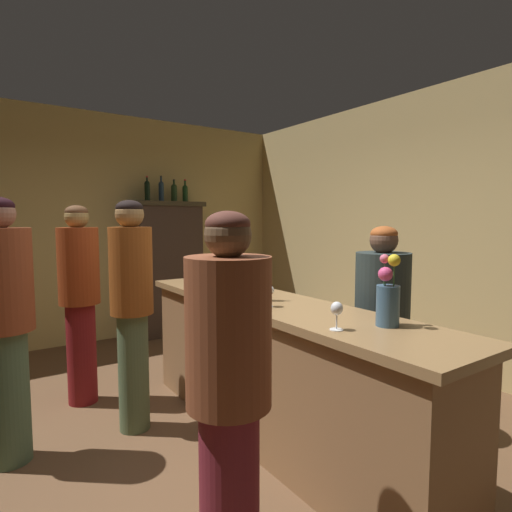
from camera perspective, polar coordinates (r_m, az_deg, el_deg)
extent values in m
plane|color=brown|center=(3.17, -6.90, -24.26)|extent=(7.84, 7.84, 0.00)
cube|color=tan|center=(5.68, -21.65, 3.57)|extent=(5.37, 0.12, 2.89)
cube|color=tan|center=(4.66, 23.61, 3.27)|extent=(0.12, 6.15, 2.89)
cube|color=brown|center=(3.05, 2.62, -15.79)|extent=(0.56, 2.75, 0.93)
cube|color=olive|center=(2.92, 2.66, -6.74)|extent=(0.63, 2.86, 0.05)
cube|color=#32241D|center=(5.73, -11.85, -1.69)|extent=(0.88, 0.32, 1.79)
cube|color=#312A1B|center=(5.69, -12.01, 6.98)|extent=(0.96, 0.38, 0.06)
cylinder|color=#274729|center=(3.49, -4.02, -2.52)|extent=(0.08, 0.08, 0.22)
sphere|color=#274729|center=(3.48, -4.04, -0.68)|extent=(0.08, 0.08, 0.08)
cylinder|color=#274729|center=(3.47, -4.04, 0.03)|extent=(0.03, 0.03, 0.09)
cylinder|color=gold|center=(3.47, -4.04, 0.89)|extent=(0.03, 0.03, 0.02)
cylinder|color=#163722|center=(3.26, -2.21, -3.09)|extent=(0.07, 0.07, 0.22)
sphere|color=#163722|center=(3.25, -2.21, -1.19)|extent=(0.07, 0.07, 0.07)
cylinder|color=#163722|center=(3.25, -2.22, -0.37)|extent=(0.03, 0.03, 0.09)
cylinder|color=gold|center=(3.24, -2.22, 0.60)|extent=(0.03, 0.03, 0.02)
cylinder|color=#2E4A35|center=(2.93, 1.31, -4.30)|extent=(0.06, 0.06, 0.19)
sphere|color=#2E4A35|center=(2.92, 1.31, -2.47)|extent=(0.06, 0.06, 0.06)
cylinder|color=#2E4A35|center=(2.91, 1.31, -1.55)|extent=(0.02, 0.02, 0.09)
cylinder|color=black|center=(2.90, 1.32, -0.47)|extent=(0.02, 0.02, 0.02)
cylinder|color=white|center=(3.51, -0.69, -4.28)|extent=(0.07, 0.07, 0.00)
cylinder|color=white|center=(3.50, -0.69, -3.61)|extent=(0.01, 0.01, 0.08)
ellipsoid|color=white|center=(3.49, -0.69, -2.46)|extent=(0.07, 0.07, 0.06)
ellipsoid|color=maroon|center=(3.50, -0.69, -2.75)|extent=(0.06, 0.06, 0.03)
cylinder|color=white|center=(2.75, 1.76, -6.89)|extent=(0.06, 0.06, 0.00)
cylinder|color=white|center=(2.74, 1.77, -6.06)|extent=(0.01, 0.01, 0.08)
ellipsoid|color=white|center=(2.73, 1.77, -4.66)|extent=(0.07, 0.07, 0.06)
ellipsoid|color=maroon|center=(2.73, 1.77, -5.00)|extent=(0.06, 0.06, 0.02)
cylinder|color=white|center=(2.22, 10.93, -9.83)|extent=(0.07, 0.07, 0.00)
cylinder|color=white|center=(2.21, 10.95, -8.86)|extent=(0.01, 0.01, 0.07)
ellipsoid|color=white|center=(2.20, 10.98, -7.04)|extent=(0.06, 0.06, 0.07)
cylinder|color=#385872|center=(2.35, 17.55, -6.51)|extent=(0.12, 0.12, 0.22)
cylinder|color=#38602D|center=(2.36, 18.32, -3.34)|extent=(0.01, 0.01, 0.21)
sphere|color=yellow|center=(2.35, 18.39, -0.83)|extent=(0.04, 0.04, 0.04)
cylinder|color=#38602D|center=(2.34, 17.07, -3.14)|extent=(0.01, 0.01, 0.23)
sphere|color=#D55B77|center=(2.33, 17.15, -0.37)|extent=(0.05, 0.05, 0.05)
cylinder|color=#38602D|center=(2.31, 17.21, -4.22)|extent=(0.01, 0.01, 0.15)
sphere|color=#D34379|center=(2.30, 17.26, -2.38)|extent=(0.08, 0.08, 0.08)
cylinder|color=#38602D|center=(2.29, 18.28, -3.37)|extent=(0.01, 0.01, 0.23)
sphere|color=yellow|center=(2.28, 18.36, -0.55)|extent=(0.06, 0.06, 0.06)
cylinder|color=white|center=(3.59, -2.54, -4.03)|extent=(0.14, 0.14, 0.01)
cylinder|color=black|center=(5.60, -14.64, 8.42)|extent=(0.07, 0.07, 0.22)
sphere|color=black|center=(5.61, -14.66, 9.56)|extent=(0.07, 0.07, 0.07)
cylinder|color=black|center=(5.61, -14.67, 9.96)|extent=(0.02, 0.02, 0.08)
cylinder|color=red|center=(5.62, -14.68, 10.44)|extent=(0.03, 0.03, 0.02)
cylinder|color=#1B2E3F|center=(5.67, -12.81, 8.42)|extent=(0.07, 0.07, 0.23)
sphere|color=#1B2E3F|center=(5.68, -12.83, 9.56)|extent=(0.07, 0.07, 0.07)
cylinder|color=#1B2E3F|center=(5.68, -12.84, 10.02)|extent=(0.02, 0.02, 0.09)
cylinder|color=black|center=(5.69, -12.85, 10.56)|extent=(0.03, 0.03, 0.02)
cylinder|color=#1C3318|center=(5.74, -11.12, 8.26)|extent=(0.08, 0.08, 0.20)
sphere|color=#1C3318|center=(5.75, -11.14, 9.23)|extent=(0.08, 0.08, 0.08)
cylinder|color=#1C3318|center=(5.75, -11.14, 9.65)|extent=(0.03, 0.03, 0.08)
cylinder|color=black|center=(5.75, -11.15, 10.15)|extent=(0.03, 0.03, 0.02)
cylinder|color=#193A18|center=(5.81, -9.64, 8.23)|extent=(0.07, 0.07, 0.19)
sphere|color=#193A18|center=(5.81, -9.66, 9.18)|extent=(0.07, 0.07, 0.07)
cylinder|color=#193A18|center=(5.82, -9.67, 9.65)|extent=(0.03, 0.03, 0.10)
cylinder|color=red|center=(5.82, -9.67, 10.20)|extent=(0.03, 0.03, 0.02)
cylinder|color=#466247|center=(3.21, -30.82, -16.19)|extent=(0.26, 0.26, 0.85)
cylinder|color=brown|center=(3.03, -31.45, -2.81)|extent=(0.36, 0.36, 0.64)
cylinder|color=#4F6343|center=(3.31, -16.37, -14.91)|extent=(0.22, 0.22, 0.87)
cylinder|color=brown|center=(3.13, -16.71, -1.93)|extent=(0.31, 0.31, 0.63)
sphere|color=olive|center=(3.11, -16.89, 5.49)|extent=(0.20, 0.20, 0.20)
ellipsoid|color=black|center=(3.11, -16.91, 6.32)|extent=(0.19, 0.19, 0.11)
cylinder|color=maroon|center=(2.00, -3.65, -30.05)|extent=(0.25, 0.25, 0.79)
cylinder|color=brown|center=(1.70, -3.78, -10.32)|extent=(0.35, 0.35, 0.61)
sphere|color=brown|center=(1.64, -3.86, 2.89)|extent=(0.19, 0.19, 0.19)
ellipsoid|color=#552C23|center=(1.64, -3.87, 4.38)|extent=(0.18, 0.18, 0.10)
cylinder|color=maroon|center=(3.90, -22.70, -12.14)|extent=(0.24, 0.24, 0.85)
cylinder|color=maroon|center=(3.76, -23.08, -1.25)|extent=(0.33, 0.33, 0.64)
sphere|color=olive|center=(3.74, -23.29, 4.92)|extent=(0.19, 0.19, 0.19)
ellipsoid|color=#553620|center=(3.74, -23.32, 5.58)|extent=(0.18, 0.18, 0.11)
cylinder|color=gray|center=(3.30, 16.60, -15.92)|extent=(0.28, 0.28, 0.76)
cylinder|color=#273130|center=(3.13, 16.90, -4.58)|extent=(0.39, 0.39, 0.55)
sphere|color=brown|center=(3.09, 17.07, 2.10)|extent=(0.20, 0.20, 0.20)
ellipsoid|color=#A14E22|center=(3.09, 17.09, 2.92)|extent=(0.19, 0.19, 0.11)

